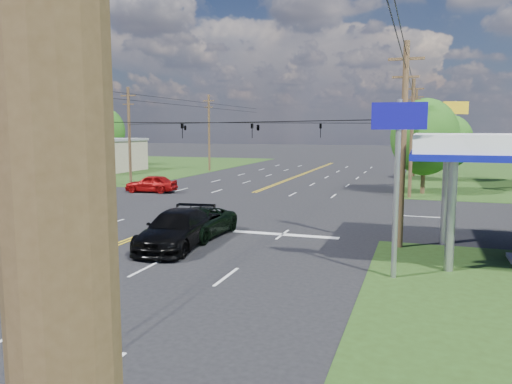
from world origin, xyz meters
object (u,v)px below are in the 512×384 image
(pole_ne, at_px, (412,137))
(pole_nw, at_px, (129,136))
(pickup_white, at_px, (29,222))
(pole_se, at_px, (403,143))
(polesign_se, at_px, (398,143))
(pole_left_far, at_px, (209,132))
(retail_nw, at_px, (73,156))
(tree_right_a, at_px, (425,137))
(suv_black, at_px, (176,229))
(pickup_dkgreen, at_px, (198,223))
(pole_right_far, at_px, (415,132))
(tree_far_l, at_px, (105,131))
(tree_right_b, at_px, (449,142))
(pole_right_near, at_px, (63,293))

(pole_ne, bearing_deg, pole_nw, 180.00)
(pickup_white, bearing_deg, pole_ne, 55.73)
(pole_se, distance_m, polesign_se, 5.12)
(pole_nw, distance_m, pole_left_far, 19.00)
(pole_nw, bearing_deg, retail_nw, 142.59)
(tree_right_a, bearing_deg, pickup_white, -127.80)
(retail_nw, relative_size, pole_se, 1.68)
(pole_se, relative_size, pole_left_far, 0.95)
(pole_left_far, xyz_separation_m, suv_black, (16.00, -40.32, -4.30))
(tree_right_a, xyz_separation_m, polesign_se, (-1.00, -26.12, 0.19))
(pole_nw, bearing_deg, tree_right_a, 6.34)
(pole_left_far, relative_size, pickup_dkgreen, 1.87)
(pole_se, bearing_deg, retail_nw, 144.21)
(retail_nw, bearing_deg, suv_black, -46.12)
(pole_ne, xyz_separation_m, pole_left_far, (-26.00, 19.00, 0.25))
(suv_black, bearing_deg, pole_nw, 121.29)
(pole_right_far, height_order, tree_far_l, pole_right_far)
(pole_right_far, height_order, polesign_se, pole_right_far)
(retail_nw, height_order, pole_left_far, pole_left_far)
(pole_right_far, relative_size, tree_far_l, 1.15)
(pole_left_far, distance_m, tree_right_b, 29.79)
(pole_right_far, xyz_separation_m, polesign_se, (0.00, -42.12, -0.11))
(tree_far_l, xyz_separation_m, polesign_se, (45.00, -46.12, -0.14))
(pole_ne, xyz_separation_m, pickup_white, (-18.19, -21.74, -4.09))
(tree_right_b, bearing_deg, tree_far_l, 170.63)
(pole_ne, distance_m, pole_right_far, 19.00)
(pickup_white, relative_size, polesign_se, 0.73)
(retail_nw, xyz_separation_m, pole_ne, (43.00, -13.00, 2.92))
(pole_right_far, distance_m, pickup_dkgreen, 39.50)
(pole_nw, xyz_separation_m, pole_left_far, (0.00, 19.00, 0.25))
(suv_black, distance_m, pickup_white, 8.20)
(tree_far_l, distance_m, suv_black, 56.64)
(suv_black, bearing_deg, tree_right_a, 60.07)
(tree_right_a, height_order, pickup_dkgreen, tree_right_a)
(pole_right_far, relative_size, pickup_dkgreen, 1.87)
(retail_nw, height_order, tree_right_a, tree_right_a)
(tree_right_b, height_order, polesign_se, tree_right_b)
(pole_right_far, relative_size, suv_black, 1.67)
(retail_nw, relative_size, tree_far_l, 1.83)
(pole_se, xyz_separation_m, polesign_se, (0.00, -5.12, 0.14))
(pole_left_far, bearing_deg, suv_black, -68.36)
(pickup_white, bearing_deg, pole_right_near, -40.99)
(pole_se, bearing_deg, suv_black, -161.63)
(pole_nw, relative_size, pole_ne, 1.00)
(retail_nw, xyz_separation_m, tree_far_l, (-2.00, 10.00, 3.19))
(tree_right_a, height_order, tree_far_l, tree_far_l)
(pole_nw, height_order, pole_right_far, pole_right_far)
(pole_right_far, bearing_deg, tree_far_l, 174.92)
(pole_nw, relative_size, pole_right_far, 0.95)
(tree_far_l, bearing_deg, tree_right_a, -23.50)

